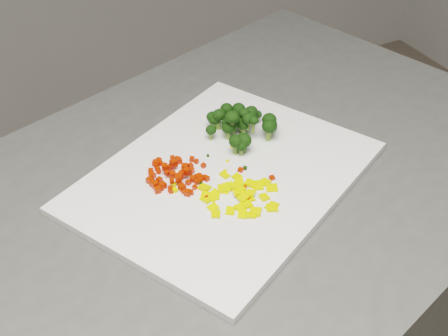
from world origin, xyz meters
name	(u,v)px	position (x,y,z in m)	size (l,w,h in m)	color
cutting_board	(224,176)	(0.18, 0.42, 0.91)	(0.40, 0.31, 0.01)	white
carrot_pile	(177,170)	(0.12, 0.45, 0.92)	(0.09, 0.09, 0.03)	red
pepper_pile	(238,193)	(0.17, 0.37, 0.92)	(0.10, 0.10, 0.01)	#FFE80D
broccoli_pile	(243,121)	(0.25, 0.50, 0.94)	(0.11, 0.11, 0.05)	black
carrot_cube_0	(193,179)	(0.14, 0.43, 0.91)	(0.01, 0.01, 0.01)	red
carrot_cube_1	(153,183)	(0.08, 0.45, 0.91)	(0.01, 0.01, 0.01)	red
carrot_cube_2	(159,163)	(0.11, 0.48, 0.91)	(0.01, 0.01, 0.01)	red
carrot_cube_3	(190,172)	(0.14, 0.44, 0.91)	(0.01, 0.01, 0.01)	red
carrot_cube_4	(170,167)	(0.12, 0.47, 0.91)	(0.01, 0.01, 0.01)	red
carrot_cube_5	(197,182)	(0.14, 0.42, 0.91)	(0.01, 0.01, 0.01)	red
carrot_cube_6	(181,174)	(0.12, 0.44, 0.92)	(0.01, 0.01, 0.01)	red
carrot_cube_7	(181,174)	(0.12, 0.45, 0.91)	(0.01, 0.01, 0.01)	red
carrot_cube_8	(156,183)	(0.09, 0.45, 0.91)	(0.01, 0.01, 0.01)	red
carrot_cube_9	(170,189)	(0.10, 0.42, 0.91)	(0.01, 0.01, 0.01)	red
carrot_cube_10	(192,159)	(0.15, 0.47, 0.91)	(0.01, 0.01, 0.01)	red
carrot_cube_11	(177,159)	(0.13, 0.48, 0.91)	(0.01, 0.01, 0.01)	red
carrot_cube_12	(151,171)	(0.09, 0.47, 0.91)	(0.01, 0.01, 0.01)	red
carrot_cube_13	(152,173)	(0.09, 0.47, 0.91)	(0.01, 0.01, 0.01)	red
carrot_cube_14	(191,171)	(0.14, 0.45, 0.91)	(0.01, 0.01, 0.01)	red
carrot_cube_15	(171,191)	(0.10, 0.42, 0.91)	(0.01, 0.01, 0.01)	red
carrot_cube_16	(164,165)	(0.11, 0.48, 0.91)	(0.01, 0.01, 0.01)	red
carrot_cube_17	(164,166)	(0.11, 0.48, 0.91)	(0.01, 0.01, 0.01)	red
carrot_cube_18	(152,176)	(0.09, 0.46, 0.91)	(0.01, 0.01, 0.01)	red
carrot_cube_19	(172,180)	(0.11, 0.43, 0.92)	(0.01, 0.01, 0.01)	red
carrot_cube_20	(204,177)	(0.15, 0.43, 0.91)	(0.01, 0.01, 0.01)	red
carrot_cube_21	(160,163)	(0.11, 0.48, 0.91)	(0.01, 0.01, 0.01)	red
carrot_cube_22	(157,190)	(0.08, 0.43, 0.91)	(0.01, 0.01, 0.01)	red
carrot_cube_23	(163,185)	(0.09, 0.43, 0.92)	(0.01, 0.01, 0.01)	red
carrot_cube_24	(175,164)	(0.12, 0.47, 0.92)	(0.01, 0.01, 0.01)	red
carrot_cube_25	(159,180)	(0.09, 0.45, 0.91)	(0.01, 0.01, 0.01)	red
carrot_cube_26	(200,180)	(0.14, 0.42, 0.91)	(0.01, 0.01, 0.01)	red
carrot_cube_27	(167,173)	(0.11, 0.45, 0.92)	(0.01, 0.01, 0.01)	red
carrot_cube_28	(161,188)	(0.09, 0.43, 0.91)	(0.01, 0.01, 0.01)	red
carrot_cube_29	(172,158)	(0.13, 0.49, 0.91)	(0.01, 0.01, 0.01)	red
carrot_cube_30	(195,187)	(0.13, 0.41, 0.91)	(0.01, 0.01, 0.01)	red
carrot_cube_31	(198,177)	(0.14, 0.43, 0.92)	(0.01, 0.01, 0.01)	red
carrot_cube_32	(184,167)	(0.14, 0.46, 0.92)	(0.01, 0.01, 0.01)	red
carrot_cube_33	(187,171)	(0.13, 0.44, 0.92)	(0.01, 0.01, 0.01)	red
carrot_cube_34	(158,169)	(0.10, 0.47, 0.91)	(0.01, 0.01, 0.01)	red
carrot_cube_35	(173,163)	(0.12, 0.47, 0.92)	(0.01, 0.01, 0.01)	red
carrot_cube_36	(188,182)	(0.13, 0.43, 0.91)	(0.01, 0.01, 0.01)	red
carrot_cube_37	(179,161)	(0.13, 0.48, 0.91)	(0.01, 0.01, 0.01)	red
carrot_cube_38	(190,166)	(0.15, 0.46, 0.91)	(0.01, 0.01, 0.01)	red
carrot_cube_39	(165,167)	(0.11, 0.46, 0.92)	(0.01, 0.01, 0.01)	red
carrot_cube_40	(200,177)	(0.15, 0.43, 0.91)	(0.01, 0.01, 0.01)	red
carrot_cube_41	(154,185)	(0.08, 0.44, 0.91)	(0.01, 0.01, 0.01)	red
carrot_cube_42	(179,176)	(0.12, 0.43, 0.92)	(0.01, 0.01, 0.01)	red
carrot_cube_43	(196,161)	(0.16, 0.46, 0.91)	(0.01, 0.01, 0.01)	red
carrot_cube_44	(182,187)	(0.11, 0.42, 0.92)	(0.01, 0.01, 0.01)	red
carrot_cube_45	(183,172)	(0.13, 0.45, 0.91)	(0.01, 0.01, 0.01)	red
carrot_cube_46	(159,172)	(0.10, 0.47, 0.91)	(0.01, 0.01, 0.01)	red
carrot_cube_47	(203,166)	(0.16, 0.45, 0.91)	(0.01, 0.01, 0.01)	red
carrot_cube_48	(155,163)	(0.10, 0.49, 0.91)	(0.01, 0.01, 0.01)	red
carrot_cube_49	(159,161)	(0.11, 0.49, 0.91)	(0.01, 0.01, 0.01)	red
carrot_cube_50	(188,193)	(0.12, 0.40, 0.91)	(0.01, 0.01, 0.01)	red
carrot_cube_51	(156,166)	(0.10, 0.48, 0.91)	(0.01, 0.01, 0.01)	red
carrot_cube_52	(207,179)	(0.15, 0.42, 0.91)	(0.01, 0.01, 0.01)	red
carrot_cube_53	(184,192)	(0.11, 0.41, 0.91)	(0.01, 0.01, 0.01)	red
carrot_cube_54	(173,175)	(0.11, 0.45, 0.92)	(0.01, 0.01, 0.01)	red
carrot_cube_55	(191,192)	(0.12, 0.40, 0.91)	(0.01, 0.01, 0.01)	red
carrot_cube_56	(150,180)	(0.08, 0.45, 0.91)	(0.01, 0.01, 0.01)	red
carrot_cube_57	(178,178)	(0.11, 0.43, 0.92)	(0.01, 0.01, 0.01)	red
pepper_chunk_0	(255,212)	(0.18, 0.33, 0.91)	(0.02, 0.02, 0.00)	#FFE80D
pepper_chunk_1	(229,187)	(0.17, 0.39, 0.91)	(0.02, 0.01, 0.00)	#FFE80D
pepper_chunk_2	(250,215)	(0.17, 0.33, 0.91)	(0.02, 0.01, 0.00)	#FFE80D
pepper_chunk_3	(244,197)	(0.18, 0.36, 0.92)	(0.01, 0.02, 0.00)	#FFE80D
pepper_chunk_4	(272,206)	(0.21, 0.33, 0.91)	(0.02, 0.01, 0.00)	#FFE80D
pepper_chunk_5	(213,198)	(0.14, 0.38, 0.91)	(0.01, 0.01, 0.00)	#FFE80D
pepper_chunk_6	(265,182)	(0.22, 0.38, 0.91)	(0.01, 0.01, 0.00)	#FFE80D
pepper_chunk_7	(213,207)	(0.14, 0.36, 0.91)	(0.01, 0.01, 0.00)	#FFE80D
pepper_chunk_8	(239,183)	(0.19, 0.39, 0.92)	(0.01, 0.01, 0.00)	#FFE80D
pepper_chunk_9	(258,187)	(0.21, 0.37, 0.91)	(0.01, 0.02, 0.00)	#FFE80D
pepper_chunk_10	(237,177)	(0.19, 0.41, 0.91)	(0.01, 0.01, 0.00)	#FFE80D
pepper_chunk_11	(204,188)	(0.14, 0.41, 0.91)	(0.01, 0.02, 0.00)	#FFE80D
pepper_chunk_12	(214,196)	(0.15, 0.38, 0.91)	(0.01, 0.01, 0.00)	#FFE80D
pepper_chunk_13	(241,190)	(0.18, 0.38, 0.92)	(0.01, 0.01, 0.00)	#FFE80D
pepper_chunk_14	(225,175)	(0.18, 0.42, 0.91)	(0.01, 0.01, 0.00)	#FFE80D
pepper_chunk_15	(205,196)	(0.14, 0.39, 0.91)	(0.01, 0.01, 0.00)	#FFE80D
pepper_chunk_16	(251,184)	(0.20, 0.38, 0.91)	(0.02, 0.01, 0.00)	#FFE80D
pepper_chunk_17	(223,188)	(0.17, 0.39, 0.91)	(0.02, 0.01, 0.00)	#FFE80D
pepper_chunk_18	(249,198)	(0.19, 0.36, 0.91)	(0.02, 0.01, 0.00)	#FFE80D
pepper_chunk_19	(245,194)	(0.19, 0.37, 0.91)	(0.01, 0.01, 0.00)	#FFE80D
pepper_chunk_20	(237,186)	(0.18, 0.38, 0.92)	(0.01, 0.01, 0.00)	#FFE80D
pepper_chunk_21	(272,208)	(0.20, 0.33, 0.91)	(0.02, 0.02, 0.00)	#FFE80D
pepper_chunk_22	(264,197)	(0.21, 0.35, 0.91)	(0.01, 0.01, 0.00)	#FFE80D
pepper_chunk_23	(224,188)	(0.17, 0.39, 0.91)	(0.02, 0.01, 0.00)	#FFE80D
pepper_chunk_24	(229,186)	(0.17, 0.39, 0.91)	(0.01, 0.01, 0.00)	#FFE80D
pepper_chunk_25	(242,215)	(0.16, 0.33, 0.91)	(0.01, 0.01, 0.00)	#FFE80D
pepper_chunk_26	(207,199)	(0.14, 0.38, 0.91)	(0.01, 0.01, 0.00)	#FFE80D
pepper_chunk_27	(239,192)	(0.18, 0.37, 0.92)	(0.01, 0.01, 0.00)	#FFE80D
pepper_chunk_28	(240,208)	(0.17, 0.35, 0.91)	(0.02, 0.01, 0.00)	#FFE80D
pepper_chunk_29	(251,193)	(0.19, 0.36, 0.92)	(0.01, 0.01, 0.00)	#FFE80D
pepper_chunk_30	(239,188)	(0.18, 0.38, 0.92)	(0.02, 0.01, 0.00)	#FFE80D
pepper_chunk_31	(272,188)	(0.22, 0.36, 0.91)	(0.01, 0.02, 0.00)	#FFE80D
pepper_chunk_32	(230,211)	(0.15, 0.35, 0.91)	(0.01, 0.01, 0.00)	#FFE80D
pepper_chunk_33	(246,204)	(0.18, 0.35, 0.91)	(0.01, 0.01, 0.00)	#FFE80D
pepper_chunk_34	(257,183)	(0.21, 0.38, 0.91)	(0.01, 0.01, 0.00)	#FFE80D
pepper_chunk_35	(216,214)	(0.13, 0.35, 0.91)	(0.02, 0.01, 0.00)	#FFE80D
pepper_chunk_36	(259,184)	(0.21, 0.38, 0.91)	(0.01, 0.01, 0.00)	#FFE80D
pepper_chunk_37	(214,193)	(0.15, 0.39, 0.91)	(0.01, 0.01, 0.00)	#FFE80D
pepper_chunk_38	(224,190)	(0.17, 0.39, 0.91)	(0.01, 0.01, 0.00)	#FFE80D
pepper_chunk_39	(242,196)	(0.18, 0.37, 0.91)	(0.01, 0.01, 0.00)	#FFE80D
broccoli_floret_0	(232,122)	(0.23, 0.49, 0.94)	(0.03, 0.03, 0.03)	black
broccoli_floret_1	(257,117)	(0.29, 0.52, 0.92)	(0.02, 0.02, 0.02)	black
broccoli_floret_2	(211,133)	(0.20, 0.51, 0.92)	(0.02, 0.02, 0.02)	black
broccoli_floret_3	(242,125)	(0.25, 0.50, 0.92)	(0.03, 0.03, 0.03)	black
broccoli_floret_4	(228,131)	(0.23, 0.50, 0.92)	(0.03, 0.03, 0.03)	black
broccoli_floret_5	(228,116)	(0.25, 0.54, 0.92)	(0.02, 0.02, 0.02)	black
broccoli_floret_6	(244,117)	(0.26, 0.50, 0.94)	(0.02, 0.02, 0.03)	black
broccoli_floret_7	(241,148)	(0.22, 0.45, 0.92)	(0.02, 0.02, 0.02)	black
broccoli_floret_8	(253,125)	(0.26, 0.48, 0.94)	(0.02, 0.02, 0.03)	black
broccoli_floret_9	(214,121)	(0.22, 0.53, 0.92)	(0.03, 0.03, 0.03)	black
broccoli_floret_10	(250,116)	(0.27, 0.51, 0.93)	(0.03, 0.03, 0.03)	black
broccoli_floret_11	(243,144)	(0.23, 0.46, 0.93)	(0.03, 0.03, 0.03)	black
broccoli_floret_12	(232,126)	(0.24, 0.51, 0.92)	(0.03, 0.03, 0.03)	black
broccoli_floret_13	(243,128)	(0.25, 0.50, 0.92)	(0.02, 0.02, 0.03)	black
broccoli_floret_14	(250,119)	(0.27, 0.50, 0.93)	(0.02, 0.02, 0.02)	black
broccoli_floret_15	(235,145)	(0.22, 0.46, 0.93)	(0.03, 0.03, 0.03)	black
broccoli_floret_16	(272,127)	(0.29, 0.48, 0.92)	(0.02, 0.02, 0.02)	black
broccoli_floret_17	(269,124)	(0.29, 0.48, 0.93)	(0.03, 0.03, 0.03)	black
broccoli_floret_18	(269,130)	(0.28, 0.47, 0.93)	(0.03, 0.03, 0.03)	black
broccoli_floret_19	(233,125)	(0.24, 0.51, 0.93)	(0.03, 0.03, 0.03)	black
broccoli_floret_20	(227,127)	(0.23, 0.51, 0.92)	(0.03, 0.03, 0.03)	black
broccoli_floret_21	(226,113)	(0.24, 0.54, 0.93)	(0.03, 0.03, 0.03)	black
broccoli_floret_22	(268,131)	(0.28, 0.47, 0.93)	(0.03, 0.03, 0.03)	black
broccoli_floret_23	(219,119)	(0.23, 0.53, 0.93)	(0.03, 0.03, 0.03)	black
broccoli_floret_24	(212,120)	(0.22, 0.54, 0.92)	(0.03, 0.03, 0.03)	black
broccoli_floret_25	(248,122)	(0.26, 0.49, 0.94)	(0.03, 0.03, 0.03)	black
broccoli_floret_26	(238,113)	(0.26, 0.53, 0.93)	(0.03, 0.03, 0.03)	black
stray_bit_0	(175,190)	(0.10, 0.42, 0.91)	(0.01, 0.01, 0.00)	#FFE80D
stray_bit_1	(206,197)	(0.14, 0.39, 0.91)	(0.01, 0.01, 0.00)	red
stray_bit_2	(241,170)	(0.21, 0.42, 0.91)	(0.01, 0.01, 0.00)	red
stray_bit_3	(225,171)	(0.18, 0.43, 0.91)	(0.00, 0.00, 0.00)	#FFE80D
stray_bit_4	(232,146)	(0.22, 0.48, 0.91)	(0.00, 0.00, 0.00)	#FFE80D
stray_bit_5	(174,184)	(0.11, 0.43, 0.91)	(0.01, 0.01, 0.00)	#FFE80D
stray_bit_6	(244,187)	(0.19, 0.38, 0.91)	(0.01, 0.01, 0.00)	red
stray_bit_7	(245,168)	(0.21, 0.42, 0.91)	(0.01, 0.01, 0.00)	black
stray_bit_8	(272,178)	(0.24, 0.38, 0.91)	(0.01, 0.01, 0.00)	red
stray_bit_9	(200,182)	(0.14, 0.42, 0.91)	(0.01, 0.01, 0.00)	black
stray_bit_10	(248,199)	(0.18, 0.36, 0.91)	(0.01, 0.01, 0.00)	red
stray_bit_11	(208,156)	(0.18, 0.47, 0.91)	(0.00, 0.00, 0.00)	black
stray_bit_12	(227,161)	(0.20, 0.45, 0.91)	(0.00, 0.00, 0.00)	#FFE80D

